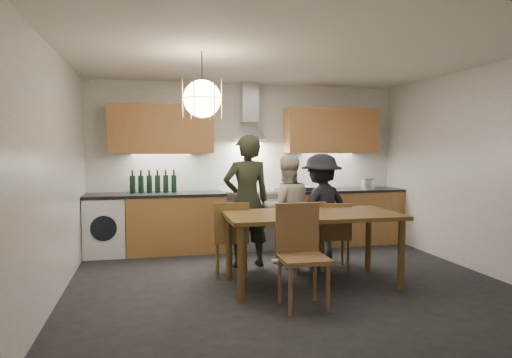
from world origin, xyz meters
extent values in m
plane|color=black|center=(0.00, 0.00, 0.00)|extent=(5.00, 5.00, 0.00)
cube|color=white|center=(0.00, 2.25, 1.30)|extent=(5.00, 0.02, 2.60)
cube|color=white|center=(0.00, -2.25, 1.30)|extent=(5.00, 0.02, 2.60)
cube|color=white|center=(-2.50, 0.00, 1.30)|extent=(0.02, 4.50, 2.60)
cube|color=white|center=(2.50, 0.00, 1.30)|extent=(0.02, 4.50, 2.60)
cube|color=silver|center=(0.00, 0.00, 2.60)|extent=(5.00, 4.50, 0.02)
cube|color=#BB8648|center=(-1.18, 1.95, 0.43)|extent=(1.45, 0.60, 0.86)
cube|color=#BB8648|center=(1.48, 1.95, 0.43)|extent=(2.05, 0.60, 0.86)
cube|color=white|center=(-2.20, 1.95, 0.42)|extent=(0.58, 0.58, 0.85)
cube|color=black|center=(-1.48, 1.95, 0.88)|extent=(2.05, 0.62, 0.04)
cube|color=black|center=(1.48, 1.95, 0.88)|extent=(2.05, 0.62, 0.04)
cube|color=silver|center=(0.00, 1.95, 0.40)|extent=(0.90, 0.60, 0.80)
cube|color=black|center=(0.00, 1.66, 0.38)|extent=(0.78, 0.02, 0.42)
cube|color=slate|center=(0.00, 1.95, 0.84)|extent=(0.90, 0.60, 0.08)
cube|color=silver|center=(0.00, 1.69, 0.90)|extent=(0.90, 0.08, 0.04)
cube|color=tan|center=(-1.38, 2.08, 1.86)|extent=(1.55, 0.35, 0.72)
cube|color=tan|center=(1.38, 2.08, 1.86)|extent=(1.55, 0.35, 0.72)
cube|color=silver|center=(0.00, 2.12, 2.29)|extent=(0.26, 0.22, 0.62)
cylinder|color=black|center=(-1.00, -0.10, 2.35)|extent=(0.01, 0.01, 0.50)
sphere|color=#FFE0A5|center=(-1.00, -0.10, 2.10)|extent=(0.40, 0.40, 0.40)
torus|color=gold|center=(-1.00, -0.10, 2.10)|extent=(0.43, 0.43, 0.01)
cube|color=brown|center=(0.25, -0.10, 0.81)|extent=(2.00, 1.03, 0.04)
cylinder|color=brown|center=(-0.66, -0.48, 0.40)|extent=(0.08, 0.08, 0.79)
cylinder|color=brown|center=(-0.64, 0.33, 0.40)|extent=(0.08, 0.08, 0.79)
cylinder|color=brown|center=(1.14, -0.52, 0.40)|extent=(0.08, 0.08, 0.79)
cylinder|color=brown|center=(1.16, 0.29, 0.40)|extent=(0.08, 0.08, 0.79)
cube|color=brown|center=(-0.59, 0.52, 0.45)|extent=(0.47, 0.47, 0.04)
cube|color=brown|center=(-0.61, 0.33, 0.70)|extent=(0.42, 0.09, 0.46)
cylinder|color=brown|center=(-0.40, 0.66, 0.21)|extent=(0.04, 0.04, 0.43)
cylinder|color=brown|center=(-0.44, 0.33, 0.21)|extent=(0.04, 0.04, 0.43)
cylinder|color=brown|center=(-0.74, 0.70, 0.21)|extent=(0.04, 0.04, 0.43)
cylinder|color=brown|center=(-0.78, 0.37, 0.21)|extent=(0.04, 0.04, 0.43)
cube|color=brown|center=(0.40, 0.56, 0.43)|extent=(0.43, 0.43, 0.04)
cube|color=brown|center=(0.41, 0.37, 0.68)|extent=(0.41, 0.07, 0.44)
cylinder|color=brown|center=(0.55, 0.73, 0.21)|extent=(0.03, 0.03, 0.42)
cylinder|color=brown|center=(0.57, 0.41, 0.21)|extent=(0.03, 0.03, 0.42)
cylinder|color=brown|center=(0.22, 0.71, 0.21)|extent=(0.03, 0.03, 0.42)
cylinder|color=brown|center=(0.24, 0.38, 0.21)|extent=(0.03, 0.03, 0.42)
cube|color=brown|center=(0.77, 0.51, 0.42)|extent=(0.47, 0.47, 0.04)
cube|color=brown|center=(0.73, 0.33, 0.66)|extent=(0.40, 0.11, 0.43)
cylinder|color=brown|center=(0.95, 0.63, 0.20)|extent=(0.03, 0.03, 0.41)
cylinder|color=brown|center=(0.89, 0.32, 0.20)|extent=(0.03, 0.03, 0.41)
cylinder|color=brown|center=(0.64, 0.70, 0.20)|extent=(0.03, 0.03, 0.41)
cylinder|color=brown|center=(0.58, 0.38, 0.20)|extent=(0.03, 0.03, 0.41)
cube|color=brown|center=(-0.10, -0.80, 0.49)|extent=(0.47, 0.47, 0.04)
cube|color=brown|center=(-0.10, -0.59, 0.77)|extent=(0.46, 0.05, 0.50)
cylinder|color=brown|center=(-0.29, -0.98, 0.24)|extent=(0.04, 0.04, 0.47)
cylinder|color=brown|center=(-0.28, -0.61, 0.24)|extent=(0.04, 0.04, 0.47)
cylinder|color=brown|center=(0.09, -0.99, 0.24)|extent=(0.04, 0.04, 0.47)
cylinder|color=brown|center=(0.09, -0.62, 0.24)|extent=(0.04, 0.04, 0.47)
imported|color=black|center=(-0.31, 0.89, 0.88)|extent=(0.68, 0.49, 1.75)
imported|color=beige|center=(0.26, 0.95, 0.74)|extent=(0.75, 0.60, 1.48)
imported|color=black|center=(0.76, 0.93, 0.75)|extent=(1.10, 0.86, 1.49)
imported|color=silver|center=(0.88, 1.85, 0.93)|extent=(0.34, 0.34, 0.07)
cylinder|color=silver|center=(1.96, 1.92, 0.98)|extent=(0.25, 0.25, 0.16)
camera|label=1|loc=(-1.55, -4.99, 1.59)|focal=32.00mm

